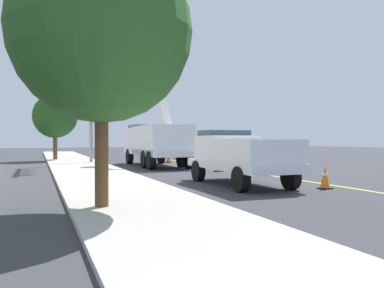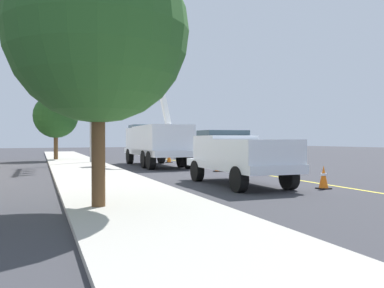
{
  "view_description": "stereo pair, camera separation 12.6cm",
  "coord_description": "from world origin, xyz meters",
  "px_view_note": "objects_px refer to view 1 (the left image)",
  "views": [
    {
      "loc": [
        -23.42,
        13.2,
        1.71
      ],
      "look_at": [
        -0.83,
        1.25,
        1.4
      ],
      "focal_mm": 38.27,
      "sensor_mm": 36.0,
      "label": 1
    },
    {
      "loc": [
        -23.48,
        13.09,
        1.71
      ],
      "look_at": [
        -0.83,
        1.25,
        1.4
      ],
      "focal_mm": 38.27,
      "sensor_mm": 36.0,
      "label": 2
    }
  ],
  "objects_px": {
    "service_pickup_truck": "(241,155)",
    "traffic_cone_mid_rear": "(169,157)",
    "traffic_cone_leading": "(325,177)",
    "traffic_signal_mast": "(95,77)",
    "traffic_cone_mid_front": "(219,164)",
    "passing_minivan": "(197,147)",
    "utility_bucket_truck": "(156,141)"
  },
  "relations": [
    {
      "from": "service_pickup_truck",
      "to": "utility_bucket_truck",
      "type": "bearing_deg",
      "value": -7.06
    },
    {
      "from": "passing_minivan",
      "to": "traffic_cone_mid_rear",
      "type": "xyz_separation_m",
      "value": [
        -4.51,
        4.76,
        -0.54
      ]
    },
    {
      "from": "service_pickup_truck",
      "to": "traffic_cone_mid_rear",
      "type": "bearing_deg",
      "value": -14.3
    },
    {
      "from": "traffic_signal_mast",
      "to": "passing_minivan",
      "type": "bearing_deg",
      "value": -63.25
    },
    {
      "from": "traffic_cone_mid_front",
      "to": "traffic_cone_mid_rear",
      "type": "bearing_deg",
      "value": -7.01
    },
    {
      "from": "traffic_cone_mid_front",
      "to": "utility_bucket_truck",
      "type": "bearing_deg",
      "value": 11.95
    },
    {
      "from": "passing_minivan",
      "to": "traffic_cone_mid_rear",
      "type": "relative_size",
      "value": 5.73
    },
    {
      "from": "traffic_signal_mast",
      "to": "traffic_cone_mid_front",
      "type": "bearing_deg",
      "value": -150.49
    },
    {
      "from": "service_pickup_truck",
      "to": "traffic_signal_mast",
      "type": "distance_m",
      "value": 14.62
    },
    {
      "from": "service_pickup_truck",
      "to": "traffic_cone_mid_rear",
      "type": "distance_m",
      "value": 14.92
    },
    {
      "from": "utility_bucket_truck",
      "to": "service_pickup_truck",
      "type": "distance_m",
      "value": 11.58
    },
    {
      "from": "passing_minivan",
      "to": "traffic_cone_leading",
      "type": "distance_m",
      "value": 22.23
    },
    {
      "from": "service_pickup_truck",
      "to": "traffic_cone_mid_rear",
      "type": "relative_size",
      "value": 6.67
    },
    {
      "from": "utility_bucket_truck",
      "to": "passing_minivan",
      "type": "height_order",
      "value": "utility_bucket_truck"
    },
    {
      "from": "traffic_cone_leading",
      "to": "traffic_signal_mast",
      "type": "xyz_separation_m",
      "value": [
        16.04,
        3.78,
        5.32
      ]
    },
    {
      "from": "utility_bucket_truck",
      "to": "traffic_signal_mast",
      "type": "relative_size",
      "value": 1.07
    },
    {
      "from": "traffic_cone_mid_front",
      "to": "passing_minivan",
      "type": "bearing_deg",
      "value": -23.92
    },
    {
      "from": "traffic_cone_mid_rear",
      "to": "utility_bucket_truck",
      "type": "bearing_deg",
      "value": 142.67
    },
    {
      "from": "traffic_cone_leading",
      "to": "traffic_cone_mid_rear",
      "type": "bearing_deg",
      "value": -6.04
    },
    {
      "from": "traffic_cone_leading",
      "to": "traffic_cone_mid_front",
      "type": "relative_size",
      "value": 0.99
    },
    {
      "from": "service_pickup_truck",
      "to": "passing_minivan",
      "type": "height_order",
      "value": "service_pickup_truck"
    },
    {
      "from": "utility_bucket_truck",
      "to": "traffic_cone_mid_front",
      "type": "bearing_deg",
      "value": -168.05
    },
    {
      "from": "passing_minivan",
      "to": "traffic_cone_mid_front",
      "type": "relative_size",
      "value": 6.12
    },
    {
      "from": "passing_minivan",
      "to": "traffic_cone_mid_front",
      "type": "xyz_separation_m",
      "value": [
        -13.13,
        5.82,
        -0.57
      ]
    },
    {
      "from": "service_pickup_truck",
      "to": "passing_minivan",
      "type": "relative_size",
      "value": 1.16
    },
    {
      "from": "utility_bucket_truck",
      "to": "traffic_signal_mast",
      "type": "height_order",
      "value": "traffic_signal_mast"
    },
    {
      "from": "service_pickup_truck",
      "to": "traffic_cone_leading",
      "type": "height_order",
      "value": "service_pickup_truck"
    },
    {
      "from": "traffic_cone_leading",
      "to": "traffic_cone_mid_front",
      "type": "height_order",
      "value": "traffic_cone_mid_front"
    },
    {
      "from": "traffic_cone_mid_rear",
      "to": "traffic_cone_leading",
      "type": "bearing_deg",
      "value": 173.96
    },
    {
      "from": "traffic_cone_mid_front",
      "to": "traffic_signal_mast",
      "type": "height_order",
      "value": "traffic_signal_mast"
    },
    {
      "from": "passing_minivan",
      "to": "traffic_signal_mast",
      "type": "bearing_deg",
      "value": 116.75
    },
    {
      "from": "traffic_cone_mid_front",
      "to": "traffic_signal_mast",
      "type": "distance_m",
      "value": 10.55
    }
  ]
}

